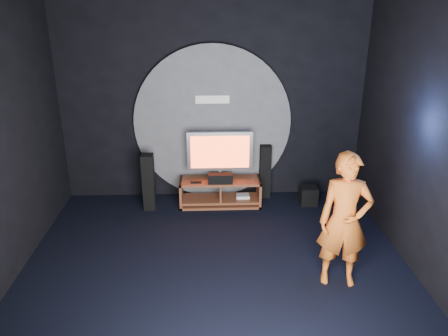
# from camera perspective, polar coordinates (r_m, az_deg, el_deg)

# --- Properties ---
(floor) EXTENTS (5.00, 5.00, 0.00)m
(floor) POSITION_cam_1_polar(r_m,az_deg,el_deg) (5.63, -0.96, -14.02)
(floor) COLOR black
(floor) RESTS_ON ground
(back_wall) EXTENTS (5.00, 0.04, 3.50)m
(back_wall) POSITION_cam_1_polar(r_m,az_deg,el_deg) (7.24, -1.54, 9.36)
(back_wall) COLOR black
(back_wall) RESTS_ON ground
(front_wall) EXTENTS (5.00, 0.04, 3.50)m
(front_wall) POSITION_cam_1_polar(r_m,az_deg,el_deg) (2.58, 0.20, -14.50)
(front_wall) COLOR black
(front_wall) RESTS_ON ground
(right_wall) EXTENTS (0.04, 5.00, 3.50)m
(right_wall) POSITION_cam_1_polar(r_m,az_deg,el_deg) (5.48, 26.10, 3.17)
(right_wall) COLOR black
(right_wall) RESTS_ON ground
(wall_disc_panel) EXTENTS (2.60, 0.11, 2.60)m
(wall_disc_panel) POSITION_cam_1_polar(r_m,az_deg,el_deg) (7.30, -1.50, 5.83)
(wall_disc_panel) COLOR #515156
(wall_disc_panel) RESTS_ON ground
(media_console) EXTENTS (1.34, 0.45, 0.45)m
(media_console) POSITION_cam_1_polar(r_m,az_deg,el_deg) (7.31, -0.44, -3.38)
(media_console) COLOR brown
(media_console) RESTS_ON ground
(tv) EXTENTS (1.07, 0.22, 0.80)m
(tv) POSITION_cam_1_polar(r_m,az_deg,el_deg) (7.11, -0.54, 1.92)
(tv) COLOR #A5A4AC
(tv) RESTS_ON media_console
(center_speaker) EXTENTS (0.40, 0.15, 0.15)m
(center_speaker) POSITION_cam_1_polar(r_m,az_deg,el_deg) (7.07, -0.48, -1.36)
(center_speaker) COLOR black
(center_speaker) RESTS_ON media_console
(remote) EXTENTS (0.18, 0.05, 0.02)m
(remote) POSITION_cam_1_polar(r_m,az_deg,el_deg) (7.09, -3.67, -1.89)
(remote) COLOR black
(remote) RESTS_ON media_console
(tower_speaker_left) EXTENTS (0.19, 0.21, 0.94)m
(tower_speaker_left) POSITION_cam_1_polar(r_m,az_deg,el_deg) (7.17, -9.82, -1.83)
(tower_speaker_left) COLOR black
(tower_speaker_left) RESTS_ON ground
(tower_speaker_right) EXTENTS (0.19, 0.21, 0.94)m
(tower_speaker_right) POSITION_cam_1_polar(r_m,az_deg,el_deg) (7.54, 5.36, -0.41)
(tower_speaker_right) COLOR black
(tower_speaker_right) RESTS_ON ground
(subwoofer) EXTENTS (0.28, 0.28, 0.31)m
(subwoofer) POSITION_cam_1_polar(r_m,az_deg,el_deg) (7.49, 10.95, -3.52)
(subwoofer) COLOR black
(subwoofer) RESTS_ON ground
(player) EXTENTS (0.66, 0.48, 1.66)m
(player) POSITION_cam_1_polar(r_m,az_deg,el_deg) (5.31, 15.47, -6.68)
(player) COLOR #CD5D1C
(player) RESTS_ON ground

